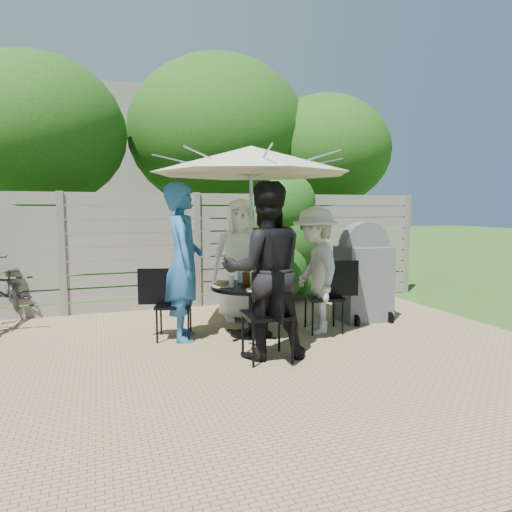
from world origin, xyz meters
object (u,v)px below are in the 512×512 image
object	(u,v)px
person_back	(241,260)
person_right	(315,271)
plate_front	(257,288)
glass_back	(240,277)
chair_back	(240,299)
person_left	(183,262)
glass_left	(232,282)
syrup_jug	(246,278)
glass_right	(270,278)
plate_right	(279,282)
plate_extra	(271,287)
bbq_grill	(363,276)
patio_table	(251,301)
person_front	(265,271)
chair_left	(173,319)
chair_front	(267,333)
chair_right	(325,311)
umbrella	(251,160)
bicycle	(2,289)
plate_back	(246,279)
plate_left	(222,284)
coffee_cup	(256,278)

from	to	relation	value
person_back	person_right	world-z (taller)	person_back
plate_front	glass_back	bearing A→B (deg)	91.05
chair_back	person_left	world-z (taller)	person_left
glass_left	syrup_jug	size ratio (longest dim) A/B	0.88
glass_right	plate_right	bearing A→B (deg)	-54.82
person_right	plate_front	world-z (taller)	person_right
person_right	glass_left	bearing A→B (deg)	-84.50
plate_extra	syrup_jug	bearing A→B (deg)	115.88
person_right	plate_right	xyz separation A→B (m)	(-0.46, 0.07, -0.14)
person_back	glass_left	bearing A→B (deg)	-105.52
bbq_grill	plate_front	bearing A→B (deg)	-161.63
person_back	patio_table	bearing A→B (deg)	-90.00
person_front	person_back	bearing A→B (deg)	-90.00
chair_left	glass_back	bearing A→B (deg)	22.95
chair_back	chair_front	size ratio (longest dim) A/B	0.95
plate_front	chair_right	bearing A→B (deg)	11.84
person_front	chair_front	bearing A→B (deg)	90.71
umbrella	plate_right	world-z (taller)	umbrella
chair_front	bicycle	distance (m)	3.77
person_left	syrup_jug	bearing A→B (deg)	-86.28
plate_front	bicycle	xyz separation A→B (m)	(-2.96, 1.83, -0.15)
bicycle	person_left	bearing A→B (deg)	-14.93
patio_table	plate_back	xyz separation A→B (m)	(0.05, 0.36, 0.22)
person_back	glass_right	bearing A→B (deg)	-70.30
person_back	plate_back	size ratio (longest dim) A/B	6.70
plate_front	glass_right	distance (m)	0.53
plate_left	chair_back	bearing A→B (deg)	60.99
person_left	glass_back	size ratio (longest dim) A/B	13.62
glass_right	chair_front	bearing A→B (deg)	-112.09
plate_back	glass_back	bearing A→B (deg)	-144.82
plate_back	syrup_jug	bearing A→B (deg)	-109.51
chair_front	glass_back	xyz separation A→B (m)	(0.08, 1.23, 0.42)
chair_back	chair_right	world-z (taller)	chair_back
plate_back	bbq_grill	size ratio (longest dim) A/B	0.18
plate_back	plate_extra	size ratio (longest dim) A/B	1.08
chair_right	coffee_cup	bearing A→B (deg)	-10.84
chair_back	person_back	world-z (taller)	person_back
bicycle	person_front	bearing A→B (deg)	-21.75
person_front	chair_right	size ratio (longest dim) A/B	2.02
plate_back	syrup_jug	distance (m)	0.32
chair_left	glass_back	world-z (taller)	chair_left
glass_back	bicycle	world-z (taller)	bicycle
plate_left	glass_back	distance (m)	0.37
glass_back	chair_right	bearing A→B (deg)	-22.24
umbrella	plate_extra	size ratio (longest dim) A/B	11.48
chair_back	glass_right	bearing A→B (deg)	17.56
person_front	umbrella	bearing A→B (deg)	-90.00
chair_back	plate_back	xyz separation A→B (m)	(-0.09, -0.60, 0.39)
chair_left	plate_left	size ratio (longest dim) A/B	3.40
patio_table	syrup_jug	bearing A→B (deg)	131.63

